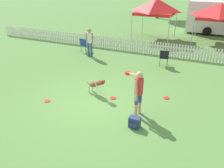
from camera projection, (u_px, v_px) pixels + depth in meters
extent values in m
plane|color=#5B8C42|center=(95.00, 102.00, 8.08)|extent=(240.00, 240.00, 0.00)
cylinder|color=tan|center=(136.00, 110.00, 7.22)|extent=(0.11, 0.11, 0.43)
cylinder|color=#334C7A|center=(136.00, 99.00, 7.05)|extent=(0.12, 0.12, 0.36)
cylinder|color=tan|center=(139.00, 107.00, 7.36)|extent=(0.11, 0.11, 0.43)
cylinder|color=#334C7A|center=(140.00, 97.00, 7.18)|extent=(0.12, 0.12, 0.36)
cylinder|color=red|center=(139.00, 86.00, 6.92)|extent=(0.36, 0.36, 0.54)
sphere|color=tan|center=(140.00, 75.00, 6.76)|extent=(0.22, 0.22, 0.22)
cylinder|color=tan|center=(136.00, 91.00, 6.80)|extent=(0.18, 0.20, 0.66)
cylinder|color=tan|center=(135.00, 75.00, 7.17)|extent=(0.63, 0.35, 0.14)
cylinder|color=red|center=(128.00, 74.00, 7.42)|extent=(0.22, 0.22, 0.02)
cylinder|color=red|center=(128.00, 73.00, 7.41)|extent=(0.22, 0.22, 0.02)
cylinder|color=red|center=(128.00, 72.00, 7.39)|extent=(0.22, 0.22, 0.02)
ellipsoid|color=brown|center=(95.00, 84.00, 8.50)|extent=(0.68, 0.44, 0.47)
ellipsoid|color=silver|center=(95.00, 85.00, 8.52)|extent=(0.36, 0.24, 0.23)
sphere|color=brown|center=(101.00, 83.00, 8.19)|extent=(0.19, 0.19, 0.19)
cone|color=brown|center=(103.00, 82.00, 8.12)|extent=(0.19, 0.15, 0.15)
cylinder|color=red|center=(103.00, 82.00, 8.12)|extent=(0.18, 0.25, 0.21)
cone|color=brown|center=(102.00, 80.00, 8.21)|extent=(0.06, 0.06, 0.08)
cone|color=brown|center=(100.00, 81.00, 8.14)|extent=(0.06, 0.06, 0.08)
cylinder|color=silver|center=(92.00, 88.00, 8.84)|extent=(0.06, 0.06, 0.30)
cylinder|color=silver|center=(89.00, 89.00, 8.72)|extent=(0.06, 0.06, 0.30)
cylinder|color=silver|center=(100.00, 85.00, 8.43)|extent=(0.16, 0.10, 0.24)
cylinder|color=silver|center=(97.00, 86.00, 8.33)|extent=(0.16, 0.10, 0.24)
cone|color=brown|center=(88.00, 83.00, 8.78)|extent=(0.29, 0.14, 0.20)
cylinder|color=red|center=(166.00, 98.00, 8.37)|extent=(0.22, 0.22, 0.02)
cylinder|color=red|center=(47.00, 101.00, 8.17)|extent=(0.22, 0.22, 0.02)
cylinder|color=red|center=(113.00, 98.00, 8.36)|extent=(0.22, 0.22, 0.02)
cube|color=navy|center=(135.00, 122.00, 6.68)|extent=(0.34, 0.23, 0.35)
cube|color=navy|center=(133.00, 125.00, 6.58)|extent=(0.24, 0.04, 0.17)
cube|color=silver|center=(146.00, 50.00, 13.31)|extent=(23.47, 0.04, 0.06)
cube|color=silver|center=(146.00, 44.00, 13.17)|extent=(23.47, 0.04, 0.06)
cube|color=silver|center=(7.00, 30.00, 17.62)|extent=(0.09, 0.02, 0.79)
cube|color=silver|center=(8.00, 31.00, 17.56)|extent=(0.09, 0.02, 0.79)
cube|color=silver|center=(9.00, 31.00, 17.50)|extent=(0.09, 0.02, 0.79)
cube|color=silver|center=(11.00, 31.00, 17.44)|extent=(0.09, 0.02, 0.79)
cube|color=silver|center=(12.00, 31.00, 17.39)|extent=(0.09, 0.02, 0.79)
cube|color=silver|center=(14.00, 31.00, 17.33)|extent=(0.09, 0.02, 0.79)
cube|color=silver|center=(15.00, 31.00, 17.27)|extent=(0.09, 0.02, 0.79)
cube|color=silver|center=(17.00, 32.00, 17.21)|extent=(0.09, 0.02, 0.79)
cube|color=silver|center=(18.00, 32.00, 17.15)|extent=(0.09, 0.02, 0.79)
cube|color=silver|center=(20.00, 32.00, 17.09)|extent=(0.09, 0.02, 0.79)
cube|color=silver|center=(21.00, 32.00, 17.03)|extent=(0.09, 0.02, 0.79)
cube|color=silver|center=(23.00, 32.00, 16.97)|extent=(0.09, 0.02, 0.79)
cube|color=silver|center=(24.00, 33.00, 16.92)|extent=(0.09, 0.02, 0.79)
cube|color=silver|center=(26.00, 33.00, 16.86)|extent=(0.09, 0.02, 0.79)
cube|color=silver|center=(27.00, 33.00, 16.80)|extent=(0.09, 0.02, 0.79)
cube|color=silver|center=(29.00, 33.00, 16.74)|extent=(0.09, 0.02, 0.79)
cube|color=silver|center=(30.00, 33.00, 16.68)|extent=(0.09, 0.02, 0.79)
cube|color=silver|center=(32.00, 33.00, 16.62)|extent=(0.09, 0.02, 0.79)
cube|color=silver|center=(34.00, 34.00, 16.56)|extent=(0.09, 0.02, 0.79)
cube|color=silver|center=(35.00, 34.00, 16.50)|extent=(0.09, 0.02, 0.79)
cube|color=silver|center=(37.00, 34.00, 16.45)|extent=(0.09, 0.02, 0.79)
cube|color=silver|center=(38.00, 34.00, 16.39)|extent=(0.09, 0.02, 0.79)
cube|color=silver|center=(40.00, 34.00, 16.33)|extent=(0.09, 0.02, 0.79)
cube|color=silver|center=(42.00, 35.00, 16.27)|extent=(0.09, 0.02, 0.79)
cube|color=silver|center=(43.00, 35.00, 16.21)|extent=(0.09, 0.02, 0.79)
cube|color=silver|center=(45.00, 35.00, 16.15)|extent=(0.09, 0.02, 0.79)
cube|color=silver|center=(47.00, 35.00, 16.09)|extent=(0.09, 0.02, 0.79)
cube|color=silver|center=(48.00, 35.00, 16.03)|extent=(0.09, 0.02, 0.79)
cube|color=silver|center=(50.00, 36.00, 15.98)|extent=(0.09, 0.02, 0.79)
cube|color=silver|center=(52.00, 36.00, 15.92)|extent=(0.09, 0.02, 0.79)
cube|color=silver|center=(54.00, 36.00, 15.86)|extent=(0.09, 0.02, 0.79)
cube|color=silver|center=(55.00, 36.00, 15.80)|extent=(0.09, 0.02, 0.79)
cube|color=silver|center=(57.00, 36.00, 15.74)|extent=(0.09, 0.02, 0.79)
cube|color=silver|center=(59.00, 37.00, 15.68)|extent=(0.09, 0.02, 0.79)
cube|color=silver|center=(61.00, 37.00, 15.62)|extent=(0.09, 0.02, 0.79)
cube|color=silver|center=(62.00, 37.00, 15.56)|extent=(0.09, 0.02, 0.79)
cube|color=silver|center=(64.00, 37.00, 15.51)|extent=(0.09, 0.02, 0.79)
cube|color=silver|center=(66.00, 38.00, 15.45)|extent=(0.09, 0.02, 0.79)
cube|color=silver|center=(68.00, 38.00, 15.39)|extent=(0.09, 0.02, 0.79)
cube|color=silver|center=(70.00, 38.00, 15.33)|extent=(0.09, 0.02, 0.79)
cube|color=silver|center=(72.00, 38.00, 15.27)|extent=(0.09, 0.02, 0.79)
cube|color=silver|center=(73.00, 38.00, 15.21)|extent=(0.09, 0.02, 0.79)
cube|color=silver|center=(75.00, 39.00, 15.15)|extent=(0.09, 0.02, 0.79)
cube|color=silver|center=(77.00, 39.00, 15.09)|extent=(0.09, 0.02, 0.79)
cube|color=silver|center=(79.00, 39.00, 15.04)|extent=(0.09, 0.02, 0.79)
cube|color=silver|center=(81.00, 39.00, 14.98)|extent=(0.09, 0.02, 0.79)
cube|color=silver|center=(83.00, 40.00, 14.92)|extent=(0.09, 0.02, 0.79)
cube|color=silver|center=(85.00, 40.00, 14.86)|extent=(0.09, 0.02, 0.79)
cube|color=silver|center=(87.00, 40.00, 14.80)|extent=(0.09, 0.02, 0.79)
cube|color=silver|center=(89.00, 40.00, 14.74)|extent=(0.09, 0.02, 0.79)
cube|color=silver|center=(91.00, 41.00, 14.68)|extent=(0.09, 0.02, 0.79)
cube|color=silver|center=(93.00, 41.00, 14.62)|extent=(0.09, 0.02, 0.79)
cube|color=silver|center=(95.00, 41.00, 14.56)|extent=(0.09, 0.02, 0.79)
cube|color=silver|center=(97.00, 41.00, 14.51)|extent=(0.09, 0.02, 0.79)
cube|color=silver|center=(99.00, 42.00, 14.45)|extent=(0.09, 0.02, 0.79)
cube|color=silver|center=(101.00, 42.00, 14.39)|extent=(0.09, 0.02, 0.79)
cube|color=silver|center=(104.00, 42.00, 14.33)|extent=(0.09, 0.02, 0.79)
cube|color=silver|center=(106.00, 42.00, 14.27)|extent=(0.09, 0.02, 0.79)
cube|color=silver|center=(108.00, 43.00, 14.21)|extent=(0.09, 0.02, 0.79)
cube|color=silver|center=(110.00, 43.00, 14.15)|extent=(0.09, 0.02, 0.79)
cube|color=silver|center=(112.00, 43.00, 14.09)|extent=(0.09, 0.02, 0.79)
cube|color=silver|center=(114.00, 43.00, 14.04)|extent=(0.09, 0.02, 0.79)
cube|color=silver|center=(117.00, 44.00, 13.98)|extent=(0.09, 0.02, 0.79)
cube|color=silver|center=(119.00, 44.00, 13.92)|extent=(0.09, 0.02, 0.79)
cube|color=silver|center=(121.00, 44.00, 13.86)|extent=(0.09, 0.02, 0.79)
cube|color=silver|center=(123.00, 45.00, 13.80)|extent=(0.09, 0.02, 0.79)
cube|color=silver|center=(126.00, 45.00, 13.74)|extent=(0.09, 0.02, 0.79)
cube|color=silver|center=(128.00, 45.00, 13.68)|extent=(0.09, 0.02, 0.79)
cube|color=silver|center=(130.00, 45.00, 13.62)|extent=(0.09, 0.02, 0.79)
cube|color=silver|center=(133.00, 46.00, 13.57)|extent=(0.09, 0.02, 0.79)
cube|color=silver|center=(135.00, 46.00, 13.51)|extent=(0.09, 0.02, 0.79)
cube|color=silver|center=(138.00, 46.00, 13.45)|extent=(0.09, 0.02, 0.79)
cube|color=silver|center=(140.00, 47.00, 13.39)|extent=(0.09, 0.02, 0.79)
cube|color=silver|center=(142.00, 47.00, 13.33)|extent=(0.09, 0.02, 0.79)
cube|color=silver|center=(145.00, 47.00, 13.27)|extent=(0.09, 0.02, 0.79)
cube|color=silver|center=(147.00, 47.00, 13.21)|extent=(0.09, 0.02, 0.79)
cube|color=silver|center=(150.00, 48.00, 13.15)|extent=(0.09, 0.02, 0.79)
cube|color=silver|center=(152.00, 48.00, 13.10)|extent=(0.09, 0.02, 0.79)
cube|color=silver|center=(155.00, 48.00, 13.04)|extent=(0.09, 0.02, 0.79)
cube|color=silver|center=(158.00, 49.00, 12.98)|extent=(0.09, 0.02, 0.79)
cube|color=silver|center=(160.00, 49.00, 12.92)|extent=(0.09, 0.02, 0.79)
cube|color=silver|center=(163.00, 49.00, 12.86)|extent=(0.09, 0.02, 0.79)
cube|color=silver|center=(165.00, 50.00, 12.80)|extent=(0.09, 0.02, 0.79)
cube|color=silver|center=(168.00, 50.00, 12.74)|extent=(0.09, 0.02, 0.79)
cube|color=silver|center=(171.00, 50.00, 12.68)|extent=(0.09, 0.02, 0.79)
cube|color=silver|center=(174.00, 51.00, 12.63)|extent=(0.09, 0.02, 0.79)
cube|color=silver|center=(176.00, 51.00, 12.57)|extent=(0.09, 0.02, 0.79)
cube|color=silver|center=(179.00, 51.00, 12.51)|extent=(0.09, 0.02, 0.79)
cube|color=silver|center=(182.00, 52.00, 12.45)|extent=(0.09, 0.02, 0.79)
cube|color=silver|center=(185.00, 52.00, 12.39)|extent=(0.09, 0.02, 0.79)
cube|color=silver|center=(188.00, 52.00, 12.33)|extent=(0.09, 0.02, 0.79)
cube|color=silver|center=(190.00, 53.00, 12.27)|extent=(0.09, 0.02, 0.79)
cube|color=silver|center=(193.00, 53.00, 12.21)|extent=(0.09, 0.02, 0.79)
cube|color=silver|center=(196.00, 53.00, 12.16)|extent=(0.09, 0.02, 0.79)
cube|color=silver|center=(199.00, 54.00, 12.10)|extent=(0.09, 0.02, 0.79)
cube|color=silver|center=(202.00, 54.00, 12.04)|extent=(0.09, 0.02, 0.79)
cube|color=silver|center=(205.00, 54.00, 11.98)|extent=(0.09, 0.02, 0.79)
cube|color=silver|center=(208.00, 55.00, 11.92)|extent=(0.09, 0.02, 0.79)
cube|color=silver|center=(211.00, 55.00, 11.86)|extent=(0.09, 0.02, 0.79)
cube|color=silver|center=(215.00, 56.00, 11.80)|extent=(0.09, 0.02, 0.79)
cube|color=silver|center=(218.00, 56.00, 11.74)|extent=(0.09, 0.02, 0.79)
cube|color=silver|center=(221.00, 56.00, 11.69)|extent=(0.09, 0.02, 0.79)
cube|color=silver|center=(224.00, 57.00, 11.63)|extent=(0.09, 0.02, 0.79)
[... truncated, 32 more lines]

